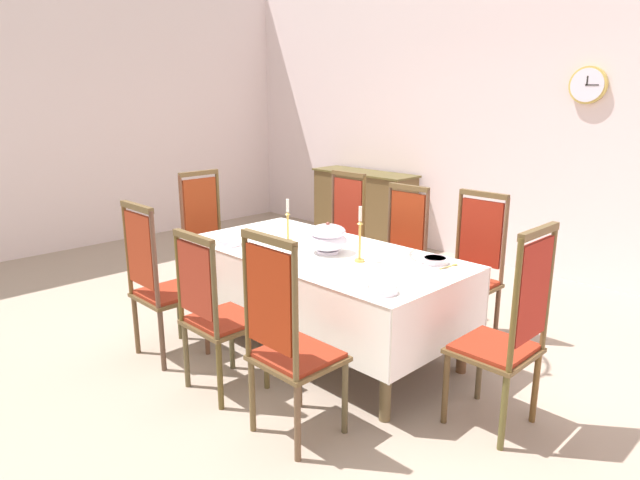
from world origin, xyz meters
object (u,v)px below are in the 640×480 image
Objects in this scene: candlestick_west at (288,225)px; chair_south_c at (288,340)px; soup_tureen at (328,238)px; chair_south_a at (159,282)px; spoon_primary at (279,256)px; chair_north_c at (470,268)px; chair_south_b at (215,311)px; chair_head_east at (508,332)px; mounted_clock at (588,85)px; spoon_secondary at (453,265)px; dining_table at (321,261)px; bowl_near_left at (286,258)px; sideboard at (364,206)px; chair_head_west at (209,238)px; chair_north_a at (339,236)px; chair_north_b at (398,252)px; candlestick_east at (360,239)px; bowl_far_left at (230,242)px; bowl_far_right at (382,289)px; bowl_near_right at (435,260)px.

chair_south_c is at bearing -41.49° from candlestick_west.
chair_south_c is 4.17× the size of soup_tureen.
chair_south_a is 0.97× the size of chair_south_c.
spoon_primary is (-0.16, -0.32, -0.10)m from soup_tureen.
chair_north_c reaches higher than candlestick_west.
chair_south_c reaches higher than chair_south_b.
chair_head_east is 3.62× the size of candlestick_west.
mounted_clock is (1.36, 3.82, 1.37)m from chair_south_a.
dining_table is at bearing -150.40° from spoon_secondary.
sideboard is at bearing 122.36° from bowl_near_left.
chair_head_east is (1.48, 0.92, 0.05)m from chair_south_b.
mounted_clock reaches higher than chair_north_c.
chair_head_west is at bearing 180.00° from soup_tureen.
chair_head_east is 1.86m from candlestick_west.
chair_head_east is (2.17, 0.93, 0.02)m from chair_south_a.
chair_north_a is 3.51× the size of candlestick_west.
chair_north_b reaches higher than candlestick_west.
chair_north_c is 1.15m from soup_tureen.
spoon_primary is at bearing -145.56° from candlestick_east.
candlestick_east reaches higher than bowl_far_left.
chair_head_east reaches higher than bowl_near_left.
chair_head_west reaches higher than chair_north_c.
chair_south_b is 3.08× the size of mounted_clock.
chair_north_c is 6.57× the size of spoon_primary.
spoon_secondary is at bearing 39.41° from chair_south_a.
bowl_far_right is (1.24, -0.37, -0.11)m from candlestick_west.
bowl_near_left is (0.70, 0.58, 0.20)m from chair_south_a.
chair_south_b is 1.49m from bowl_near_right.
chair_south_c is (1.39, -0.00, 0.01)m from chair_south_a.
chair_north_b is 2.50m from mounted_clock.
spoon_secondary is at bearing 16.45° from candlestick_west.
soup_tureen is at bearing 0.00° from dining_table.
bowl_near_left is (-0.68, -1.27, 0.20)m from chair_north_c.
bowl_near_left is (-1.47, -0.35, 0.19)m from chair_head_east.
bowl_far_right is at bearing 71.63° from chair_south_c.
bowl_near_right is (0.06, -0.59, 0.21)m from chair_north_c.
bowl_near_left is (0.01, 0.58, 0.23)m from chair_south_b.
bowl_far_right is at bearing -24.52° from soup_tureen.
sideboard is at bearing -55.24° from chair_north_a.
bowl_near_right is at bearing 87.08° from chair_south_c.
chair_north_c is 0.62m from spoon_secondary.
spoon_secondary is at bearing 46.29° from spoon_primary.
soup_tureen is at bearing 74.14° from spoon_primary.
mounted_clock reaches higher than candlestick_east.
bowl_far_left reaches higher than spoon_secondary.
soup_tureen reaches higher than bowl_near_left.
spoon_primary is (-0.97, 0.05, -0.02)m from bowl_far_right.
spoon_secondary is at bearing -85.14° from mounted_clock.
chair_south_c is 0.83× the size of sideboard.
sideboard is at bearing 132.52° from bowl_far_right.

